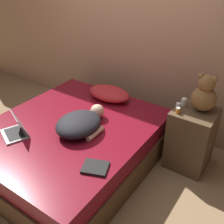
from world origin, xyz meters
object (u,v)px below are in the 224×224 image
object	(u,v)px
pillow	(109,93)
teddy_bear	(204,95)
book	(95,167)
bottle_white	(184,102)
bottle_orange	(178,110)
person_lying	(81,123)
bottle_clear	(178,106)
laptop	(17,130)

from	to	relation	value
pillow	teddy_bear	bearing A→B (deg)	2.05
pillow	book	size ratio (longest dim) A/B	2.11
teddy_bear	bottle_white	xyz separation A→B (m)	(-0.19, -0.02, -0.13)
bottle_orange	bottle_white	size ratio (longest dim) A/B	0.74
pillow	person_lying	distance (m)	0.75
teddy_bear	bottle_clear	size ratio (longest dim) A/B	5.95
laptop	bottle_clear	xyz separation A→B (m)	(1.27, 1.09, 0.18)
bottle_clear	book	distance (m)	1.10
person_lying	bottle_clear	distance (m)	1.03
bottle_orange	bottle_white	bearing A→B (deg)	93.66
bottle_white	pillow	bearing A→B (deg)	-179.04
person_lying	laptop	bearing A→B (deg)	-140.01
pillow	bottle_clear	bearing A→B (deg)	-4.67
person_lying	book	xyz separation A→B (m)	(0.48, -0.38, -0.07)
book	pillow	bearing A→B (deg)	119.69
teddy_bear	bottle_orange	xyz separation A→B (m)	(-0.18, -0.20, -0.14)
teddy_bear	bottle_white	world-z (taller)	teddy_bear
bottle_orange	bottle_white	world-z (taller)	bottle_white
pillow	teddy_bear	world-z (taller)	teddy_bear
pillow	bottle_orange	world-z (taller)	bottle_orange
pillow	bottle_white	world-z (taller)	bottle_white
person_lying	laptop	world-z (taller)	laptop
pillow	book	bearing A→B (deg)	-60.31
teddy_bear	pillow	bearing A→B (deg)	-177.95
person_lying	bottle_clear	size ratio (longest dim) A/B	10.06
pillow	bottle_white	bearing A→B (deg)	0.96
laptop	teddy_bear	world-z (taller)	teddy_bear
book	bottle_orange	bearing A→B (deg)	70.64
person_lying	book	size ratio (longest dim) A/B	2.48
laptop	bottle_orange	distance (m)	1.65
person_lying	bottle_white	xyz separation A→B (m)	(0.80, 0.75, 0.15)
teddy_bear	bottle_orange	world-z (taller)	teddy_bear
laptop	bottle_clear	size ratio (longest dim) A/B	5.47
teddy_bear	bottle_clear	world-z (taller)	teddy_bear
bottle_orange	book	bearing A→B (deg)	-109.36
bottle_clear	bottle_orange	world-z (taller)	bottle_clear
pillow	laptop	xyz separation A→B (m)	(-0.34, -1.16, -0.02)
bottle_clear	pillow	bearing A→B (deg)	175.33
pillow	teddy_bear	xyz separation A→B (m)	(1.14, 0.04, 0.29)
bottle_orange	teddy_bear	bearing A→B (deg)	48.98
person_lying	teddy_bear	world-z (taller)	teddy_bear
person_lying	bottle_orange	xyz separation A→B (m)	(0.81, 0.57, 0.14)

